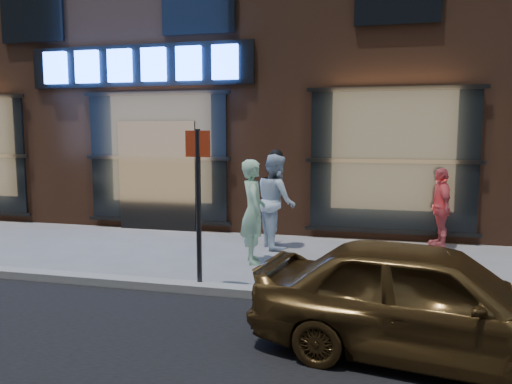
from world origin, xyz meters
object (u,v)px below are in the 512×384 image
at_px(gold_sedan, 428,301).
at_px(man_cap, 276,201).
at_px(passerby, 440,207).
at_px(man_bowtie, 253,211).
at_px(sign_post, 198,194).

bearing_deg(gold_sedan, man_cap, 38.74).
relative_size(man_cap, passerby, 1.18).
xyz_separation_m(man_bowtie, sign_post, (-0.36, -1.60, 0.47)).
relative_size(passerby, gold_sedan, 0.44).
distance_m(man_bowtie, sign_post, 1.71).
xyz_separation_m(passerby, gold_sedan, (-0.66, -5.05, -0.17)).
height_order(passerby, gold_sedan, passerby).
bearing_deg(passerby, sign_post, -53.33).
relative_size(man_bowtie, sign_post, 0.78).
bearing_deg(sign_post, passerby, 51.25).
bearing_deg(passerby, man_cap, -83.84).
height_order(man_bowtie, gold_sedan, man_bowtie).
bearing_deg(man_bowtie, man_cap, -29.49).
height_order(man_cap, passerby, man_cap).
distance_m(man_bowtie, gold_sedan, 3.95).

